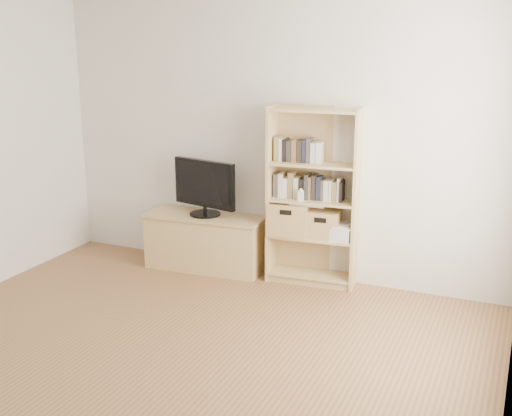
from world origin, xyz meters
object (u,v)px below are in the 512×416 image
Objects in this scene: tv_stand at (206,243)px; basket_left at (289,218)px; bookshelf at (313,197)px; baby_monitor at (301,196)px; television at (205,187)px; basket_right at (323,224)px; laptop at (310,202)px.

basket_left is (0.87, 0.05, 0.35)m from tv_stand.
tv_stand is 1.23m from bookshelf.
baby_monitor is at bearing -36.96° from basket_left.
basket_right is at bearing 15.39° from television.
laptop is (1.06, 0.06, 0.51)m from tv_stand.
bookshelf is 17.44× the size of baby_monitor.
television is at bearing 178.63° from bookshelf.
baby_monitor is at bearing -6.14° from tv_stand.
television is 1.22m from basket_right.
bookshelf is 0.31m from basket_left.
basket_right is 0.94× the size of laptop.
tv_stand is 3.52× the size of laptop.
bookshelf is (1.09, 0.07, 0.56)m from tv_stand.
laptop reaches higher than tv_stand.
baby_monitor is at bearing 10.12° from television.
television is 0.90m from basket_left.
laptop is at bearing -168.07° from bookshelf.
baby_monitor is 0.34m from basket_right.
basket_left is 1.13× the size of laptop.
basket_left is (-0.22, -0.02, -0.21)m from bookshelf.
tv_stand is at bearing 176.44° from baby_monitor.
television is 1.92× the size of basket_left.
basket_right is (0.32, 0.03, -0.03)m from basket_left.
tv_stand is 1.23m from basket_right.
bookshelf is at bearing 15.49° from television.
basket_right is at bearing -2.80° from basket_left.
tv_stand is 1.17m from baby_monitor.
television reaches higher than baby_monitor.
bookshelf is at bearing 14.69° from laptop.
tv_stand is 0.57m from television.
laptop is (1.06, 0.06, -0.05)m from television.
baby_monitor is 0.26× the size of basket_left.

